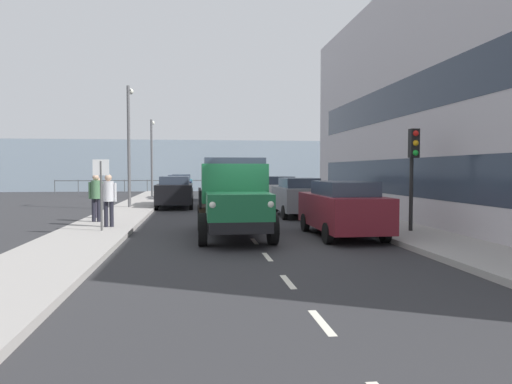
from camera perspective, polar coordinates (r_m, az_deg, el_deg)
The scene contains 20 objects.
ground_plane at distance 23.18m, azimuth -3.09°, elevation -2.46°, with size 80.00×80.00×0.00m, color #2D2D30.
sidewalk_left at distance 24.04m, azimuth 8.73°, elevation -2.13°, with size 2.35×42.44×0.15m, color #9E9993.
sidewalk_right at distance 23.33m, azimuth -15.28°, elevation -2.33°, with size 2.35×42.44×0.15m, color #9E9993.
road_centreline_markings at distance 21.86m, azimuth -2.84°, elevation -2.76°, with size 0.12×37.40×0.01m.
sea_horizon at distance 47.27m, azimuth -5.26°, elevation 3.17°, with size 80.00×0.80×5.00m, color #8C9EAD.
seawall_railing at distance 43.69m, azimuth -5.08°, elevation 1.14°, with size 28.08×0.08×1.20m.
truck_vintage_green at distance 14.29m, azimuth -2.65°, elevation -0.91°, with size 2.17×5.64×2.43m.
car_maroon_kerbside_near at distance 14.90m, azimuth 10.31°, elevation -1.89°, with size 1.86×4.42×1.72m.
car_grey_kerbside_1 at distance 21.06m, azimuth 5.05°, elevation -0.55°, with size 1.83×3.93×1.72m.
car_white_kerbside_2 at distance 26.20m, azimuth 2.60°, elevation 0.09°, with size 1.80×4.36×1.72m.
car_black_oppositeside_0 at distance 26.34m, azimuth -9.73°, elevation 0.07°, with size 1.97×4.46×1.72m.
car_navy_oppositeside_1 at distance 33.06m, azimuth -9.24°, elevation 0.59°, with size 1.80×4.12×1.72m.
car_teal_oppositeside_2 at distance 38.84m, azimuth -8.95°, elevation 0.90°, with size 1.82×4.28×1.72m.
pedestrian_in_dark_coat at distance 16.70m, azimuth -17.30°, elevation -0.44°, with size 0.53×0.34×1.78m.
pedestrian_couple_a at distance 18.49m, azimuth -18.68°, elevation -0.19°, with size 0.53×0.34×1.77m.
pedestrian_near_railing at distance 20.01m, azimuth -18.48°, elevation -0.23°, with size 0.53×0.34×1.63m.
traffic_light_near at distance 15.64m, azimuth 18.37°, elevation 4.01°, with size 0.28×0.41×3.20m.
lamp_post_promenade at distance 25.69m, azimuth -15.01°, elevation 6.65°, with size 0.32×1.14×6.27m.
lamp_post_far at distance 35.61m, azimuth -12.41°, elevation 4.96°, with size 0.32×1.14×5.58m.
street_sign at distance 15.73m, azimuth -18.12°, elevation 1.13°, with size 0.50×0.07×2.25m.
Camera 1 is at (1.69, 13.19, 2.07)m, focal length 33.28 mm.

